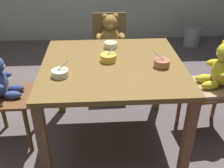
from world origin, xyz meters
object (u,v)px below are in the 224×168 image
porridge_bowl_white_near_left (60,73)px  porridge_bowl_yellow_center (108,58)px  teddy_chair_near_right (219,77)px  teddy_chair_near_left (0,86)px  metal_pail (192,36)px  dining_table (112,76)px  teddy_chair_far_center (111,43)px  porridge_bowl_cream_far_center (111,45)px  porridge_bowl_terracotta_near_right (162,63)px

porridge_bowl_white_near_left → porridge_bowl_yellow_center: size_ratio=0.96×
teddy_chair_near_right → teddy_chair_near_left: 1.77m
porridge_bowl_white_near_left → metal_pail: bearing=52.5°
dining_table → teddy_chair_far_center: teddy_chair_far_center is taller
teddy_chair_near_right → teddy_chair_far_center: bearing=-47.8°
porridge_bowl_cream_far_center → porridge_bowl_terracotta_near_right: (0.35, -0.39, 0.00)m
teddy_chair_near_left → metal_pail: size_ratio=3.03×
teddy_chair_near_right → metal_pail: teddy_chair_near_right is taller
porridge_bowl_white_near_left → porridge_bowl_terracotta_near_right: bearing=8.0°
dining_table → porridge_bowl_cream_far_center: bearing=89.0°
dining_table → porridge_bowl_white_near_left: (-0.37, -0.18, 0.13)m
teddy_chair_near_right → porridge_bowl_terracotta_near_right: size_ratio=7.13×
teddy_chair_far_center → teddy_chair_near_left: teddy_chair_far_center is taller
porridge_bowl_terracotta_near_right → metal_pail: bearing=64.5°
dining_table → porridge_bowl_white_near_left: porridge_bowl_white_near_left is taller
teddy_chair_near_right → porridge_bowl_cream_far_center: (-0.88, 0.24, 0.21)m
teddy_chair_near_left → porridge_bowl_cream_far_center: (0.89, 0.25, 0.22)m
teddy_chair_far_center → porridge_bowl_cream_far_center: size_ratio=7.88×
porridge_bowl_cream_far_center → porridge_bowl_terracotta_near_right: porridge_bowl_terracotta_near_right is taller
teddy_chair_far_center → porridge_bowl_white_near_left: 1.13m
teddy_chair_near_left → porridge_bowl_yellow_center: (0.86, -0.02, 0.23)m
porridge_bowl_white_near_left → porridge_bowl_terracotta_near_right: 0.73m
porridge_bowl_white_near_left → porridge_bowl_yellow_center: bearing=32.9°
metal_pail → porridge_bowl_cream_far_center: bearing=-127.5°
porridge_bowl_white_near_left → porridge_bowl_yellow_center: 0.41m
porridge_bowl_white_near_left → porridge_bowl_terracotta_near_right: size_ratio=0.98×
porridge_bowl_terracotta_near_right → porridge_bowl_yellow_center: size_ratio=0.98×
teddy_chair_near_left → teddy_chair_far_center: bearing=40.3°
dining_table → porridge_bowl_cream_far_center: (0.01, 0.31, 0.13)m
teddy_chair_near_left → porridge_bowl_cream_far_center: bearing=15.0°
teddy_chair_near_right → teddy_chair_near_left: size_ratio=1.00×
teddy_chair_near_right → dining_table: bearing=-0.7°
porridge_bowl_yellow_center → metal_pail: 2.63m
teddy_chair_near_left → teddy_chair_near_right: bearing=-0.2°
teddy_chair_near_right → porridge_bowl_white_near_left: 1.30m
teddy_chair_near_left → metal_pail: bearing=41.8°
dining_table → teddy_chair_far_center: size_ratio=1.20×
teddy_chair_near_right → porridge_bowl_white_near_left: size_ratio=7.26×
dining_table → porridge_bowl_yellow_center: 0.14m
dining_table → teddy_chair_near_left: (-0.89, 0.06, -0.09)m
porridge_bowl_cream_far_center → porridge_bowl_yellow_center: bearing=-97.1°
metal_pail → dining_table: bearing=-123.4°
porridge_bowl_white_near_left → metal_pail: (1.79, 2.33, -0.63)m
teddy_chair_near_right → porridge_bowl_terracotta_near_right: (-0.53, -0.15, 0.21)m
porridge_bowl_white_near_left → teddy_chair_far_center: bearing=68.7°
teddy_chair_far_center → teddy_chair_near_left: bearing=-50.8°
porridge_bowl_terracotta_near_right → porridge_bowl_cream_far_center: bearing=132.1°
dining_table → teddy_chair_near_left: teddy_chair_near_left is taller
porridge_bowl_yellow_center → metal_pail: bearing=55.6°
porridge_bowl_yellow_center → teddy_chair_near_left: bearing=178.7°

